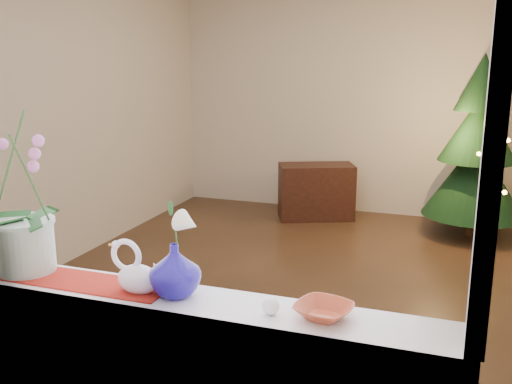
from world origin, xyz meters
TOP-DOWN VIEW (x-y plane):
  - ground at (0.00, 0.00)m, footprint 5.00×5.00m
  - wall_back at (0.00, 2.50)m, footprint 4.50×0.10m
  - wall_front at (0.00, -2.50)m, footprint 4.50×0.10m
  - wall_left at (-2.25, 0.00)m, footprint 0.10×5.00m
  - windowsill at (0.00, -2.37)m, footprint 2.20×0.26m
  - window_frame at (0.00, -2.47)m, footprint 2.22×0.06m
  - runner at (-0.38, -2.37)m, footprint 0.70×0.20m
  - orchid_pot at (-0.69, -2.35)m, footprint 0.33×0.33m
  - swan at (-0.13, -2.39)m, footprint 0.24×0.13m
  - blue_vase at (0.02, -2.36)m, footprint 0.28×0.28m
  - lily at (0.02, -2.36)m, footprint 0.13×0.07m
  - paperweight at (0.41, -2.40)m, footprint 0.07×0.07m
  - amber_dish at (0.59, -2.36)m, footprint 0.20×0.20m
  - xmas_tree at (1.19, 1.95)m, footprint 1.28×1.28m
  - side_table at (-0.48, 2.03)m, footprint 0.93×0.71m

SIDE VIEW (x-z plane):
  - ground at x=0.00m, z-range 0.00..0.00m
  - side_table at x=-0.48m, z-range 0.00..0.62m
  - windowsill at x=0.00m, z-range 0.88..0.92m
  - runner at x=-0.38m, z-range 0.92..0.93m
  - xmas_tree at x=1.19m, z-range 0.00..1.85m
  - amber_dish at x=0.59m, z-range 0.92..0.96m
  - paperweight at x=0.41m, z-range 0.92..0.98m
  - swan at x=-0.13m, z-range 0.92..1.12m
  - blue_vase at x=0.02m, z-range 0.92..1.16m
  - lily at x=0.02m, z-range 1.16..1.33m
  - orchid_pot at x=-0.69m, z-range 0.92..1.67m
  - wall_back at x=0.00m, z-range 0.00..2.70m
  - wall_front at x=0.00m, z-range 0.00..2.70m
  - wall_left at x=-2.25m, z-range 0.00..2.70m
  - window_frame at x=0.00m, z-range 0.90..2.50m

